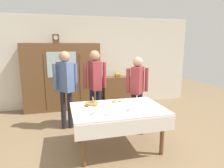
# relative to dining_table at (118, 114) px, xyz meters

# --- Properties ---
(ground_plane) EXTENTS (12.00, 12.00, 0.00)m
(ground_plane) POSITION_rel_dining_table_xyz_m (0.00, 0.24, -0.67)
(ground_plane) COLOR #846B4C
(ground_plane) RESTS_ON ground
(back_wall) EXTENTS (6.40, 0.10, 2.70)m
(back_wall) POSITION_rel_dining_table_xyz_m (0.00, 2.89, 0.68)
(back_wall) COLOR silver
(back_wall) RESTS_ON ground
(dining_table) EXTENTS (1.61, 1.10, 0.77)m
(dining_table) POSITION_rel_dining_table_xyz_m (0.00, 0.00, 0.00)
(dining_table) COLOR brown
(dining_table) RESTS_ON ground
(wall_cabinet) EXTENTS (2.13, 0.46, 1.91)m
(wall_cabinet) POSITION_rel_dining_table_xyz_m (-0.90, 2.59, 0.29)
(wall_cabinet) COLOR brown
(wall_cabinet) RESTS_ON ground
(mantel_clock) EXTENTS (0.18, 0.11, 0.24)m
(mantel_clock) POSITION_rel_dining_table_xyz_m (-1.02, 2.59, 1.36)
(mantel_clock) COLOR brown
(mantel_clock) RESTS_ON wall_cabinet
(bookshelf_low) EXTENTS (0.90, 0.35, 0.89)m
(bookshelf_low) POSITION_rel_dining_table_xyz_m (0.77, 2.64, -0.22)
(bookshelf_low) COLOR brown
(bookshelf_low) RESTS_ON ground
(book_stack) EXTENTS (0.17, 0.23, 0.10)m
(book_stack) POSITION_rel_dining_table_xyz_m (0.77, 2.64, 0.27)
(book_stack) COLOR #B29333
(book_stack) RESTS_ON bookshelf_low
(tea_cup_front_edge) EXTENTS (0.13, 0.13, 0.06)m
(tea_cup_front_edge) POSITION_rel_dining_table_xyz_m (-0.27, -0.33, 0.13)
(tea_cup_front_edge) COLOR white
(tea_cup_front_edge) RESTS_ON dining_table
(tea_cup_mid_right) EXTENTS (0.13, 0.13, 0.06)m
(tea_cup_mid_right) POSITION_rel_dining_table_xyz_m (-0.49, 0.02, 0.13)
(tea_cup_mid_right) COLOR silver
(tea_cup_mid_right) RESTS_ON dining_table
(tea_cup_back_edge) EXTENTS (0.13, 0.13, 0.06)m
(tea_cup_back_edge) POSITION_rel_dining_table_xyz_m (-0.45, -0.21, 0.13)
(tea_cup_back_edge) COLOR white
(tea_cup_back_edge) RESTS_ON dining_table
(tea_cup_far_right) EXTENTS (0.13, 0.13, 0.06)m
(tea_cup_far_right) POSITION_rel_dining_table_xyz_m (0.14, -0.19, 0.13)
(tea_cup_far_right) COLOR silver
(tea_cup_far_right) RESTS_ON dining_table
(bread_basket) EXTENTS (0.24, 0.24, 0.16)m
(bread_basket) POSITION_rel_dining_table_xyz_m (-0.43, 0.27, 0.14)
(bread_basket) COLOR #9E7542
(bread_basket) RESTS_ON dining_table
(pastry_plate) EXTENTS (0.28, 0.28, 0.05)m
(pastry_plate) POSITION_rel_dining_table_xyz_m (0.06, 0.33, 0.11)
(pastry_plate) COLOR white
(pastry_plate) RESTS_ON dining_table
(spoon_far_right) EXTENTS (0.12, 0.02, 0.01)m
(spoon_far_right) POSITION_rel_dining_table_xyz_m (0.49, -0.25, 0.10)
(spoon_far_right) COLOR silver
(spoon_far_right) RESTS_ON dining_table
(spoon_back_edge) EXTENTS (0.12, 0.02, 0.01)m
(spoon_back_edge) POSITION_rel_dining_table_xyz_m (0.45, 0.05, 0.10)
(spoon_back_edge) COLOR silver
(spoon_back_edge) RESTS_ON dining_table
(person_beside_shelf) EXTENTS (0.52, 0.41, 1.73)m
(person_beside_shelf) POSITION_rel_dining_table_xyz_m (-0.85, 1.18, 0.39)
(person_beside_shelf) COLOR #232328
(person_beside_shelf) RESTS_ON ground
(person_behind_table_right) EXTENTS (0.52, 0.39, 1.74)m
(person_behind_table_right) POSITION_rel_dining_table_xyz_m (-0.20, 1.17, 0.40)
(person_behind_table_right) COLOR #191E38
(person_behind_table_right) RESTS_ON ground
(person_behind_table_left) EXTENTS (0.52, 0.40, 1.60)m
(person_behind_table_left) POSITION_rel_dining_table_xyz_m (0.70, 0.86, 0.30)
(person_behind_table_left) COLOR #191E38
(person_behind_table_left) RESTS_ON ground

